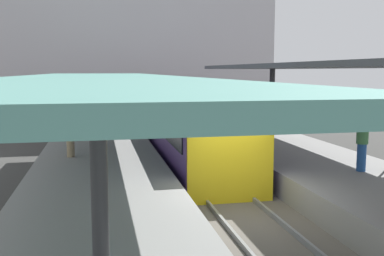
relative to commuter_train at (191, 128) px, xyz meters
The scene contains 12 objects.
ground_plane 7.39m from the commuter_train, 90.00° to the right, with size 80.00×80.00×0.00m, color #383835.
platform_left 8.22m from the commuter_train, 117.88° to the right, with size 4.40×28.00×1.00m, color gray.
platform_right 8.22m from the commuter_train, 62.12° to the right, with size 4.40×28.00×1.00m, color gray.
track_ballast 7.36m from the commuter_train, 90.00° to the right, with size 3.20×28.00×0.20m, color #59544C.
rail_near_side 7.36m from the commuter_train, 95.72° to the right, with size 0.08×28.00×0.14m, color slate.
rail_far_side 7.36m from the commuter_train, 84.28° to the right, with size 0.08×28.00×0.14m, color slate.
commuter_train is the anchor object (origin of this frame).
canopy_left 7.24m from the commuter_train, 123.31° to the right, with size 4.18×21.00×2.99m.
canopy_right 7.36m from the commuter_train, 56.69° to the right, with size 4.18×21.00×3.37m.
passenger_near_bench 5.10m from the commuter_train, 161.18° to the right, with size 0.36×0.36×1.63m.
passenger_far_end 7.26m from the commuter_train, 54.53° to the right, with size 0.36×0.36×1.66m.
station_building_backdrop 13.43m from the commuter_train, 96.05° to the left, with size 18.00×6.00×11.00m, color #B7B2B7.
Camera 1 is at (-3.78, -11.03, 4.12)m, focal length 41.69 mm.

